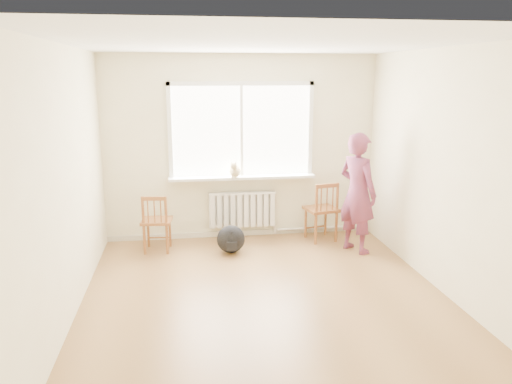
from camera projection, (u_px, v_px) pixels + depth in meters
name	position (u px, v px, depth m)	size (l,w,h in m)	color
floor	(266.00, 298.00, 5.49)	(4.50, 4.50, 0.00)	olive
ceiling	(267.00, 43.00, 4.87)	(4.50, 4.50, 0.00)	white
back_wall	(241.00, 148.00, 7.35)	(4.00, 0.01, 2.70)	#EEE6BE
window	(241.00, 127.00, 7.25)	(2.12, 0.05, 1.42)	white
windowsill	(242.00, 177.00, 7.34)	(2.15, 0.22, 0.04)	white
radiator	(242.00, 209.00, 7.47)	(1.00, 0.12, 0.55)	white
heating_pipe	(322.00, 228.00, 7.76)	(0.04, 0.04, 1.40)	silver
baseboard	(242.00, 233.00, 7.63)	(4.00, 0.03, 0.08)	beige
chair_left	(156.00, 223.00, 6.86)	(0.44, 0.43, 0.82)	#9C592D
chair_right	(323.00, 211.00, 7.31)	(0.51, 0.50, 0.89)	#9C592D
person	(358.00, 193.00, 6.80)	(0.60, 0.40, 1.66)	#B33B42
cat	(235.00, 170.00, 7.21)	(0.22, 0.37, 0.25)	#CDB98C
backpack	(231.00, 239.00, 6.87)	(0.39, 0.29, 0.39)	black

